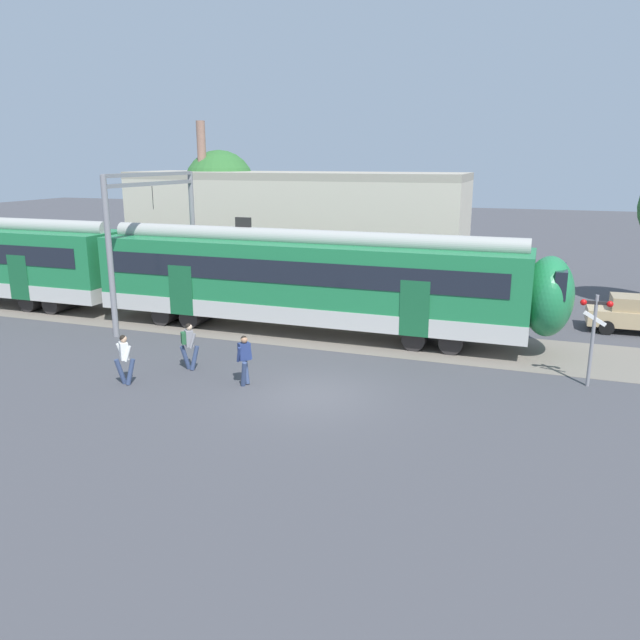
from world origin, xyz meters
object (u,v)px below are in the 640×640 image
at_px(pedestrian_navy, 244,356).
at_px(pedestrian_white, 124,356).
at_px(crossing_signal, 594,326).
at_px(parked_car_tan, 638,314).
at_px(pedestrian_grey, 189,342).
at_px(commuter_train, 130,268).

bearing_deg(pedestrian_navy, pedestrian_white, -161.16).
xyz_separation_m(pedestrian_white, crossing_signal, (14.10, 4.86, 1.05)).
distance_m(pedestrian_white, parked_car_tan, 20.59).
relative_size(parked_car_tan, crossing_signal, 1.34).
xyz_separation_m(pedestrian_navy, crossing_signal, (10.45, 3.61, 1.02)).
distance_m(pedestrian_grey, pedestrian_navy, 2.57).
xyz_separation_m(pedestrian_white, pedestrian_grey, (1.18, 1.96, 0.03)).
bearing_deg(commuter_train, parked_car_tan, 12.12).
distance_m(pedestrian_white, pedestrian_grey, 2.29).
xyz_separation_m(pedestrian_navy, parked_car_tan, (12.72, 11.23, -0.21)).
height_order(commuter_train, pedestrian_navy, commuter_train).
xyz_separation_m(commuter_train, pedestrian_white, (5.34, -7.82, -1.29)).
relative_size(commuter_train, crossing_signal, 12.68).
height_order(commuter_train, pedestrian_grey, commuter_train).
height_order(pedestrian_white, crossing_signal, crossing_signal).
distance_m(parked_car_tan, crossing_signal, 8.04).
bearing_deg(pedestrian_grey, pedestrian_navy, -16.10).
distance_m(commuter_train, pedestrian_navy, 11.21).
xyz_separation_m(parked_car_tan, crossing_signal, (-2.27, -7.62, 1.23)).
xyz_separation_m(pedestrian_grey, pedestrian_navy, (2.47, -0.71, 0.00)).
bearing_deg(pedestrian_navy, parked_car_tan, 41.45).
relative_size(commuter_train, pedestrian_white, 22.83).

